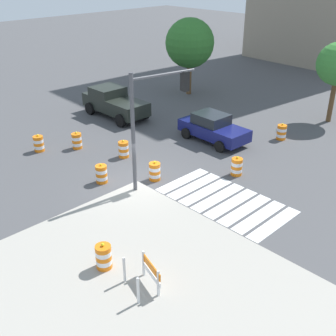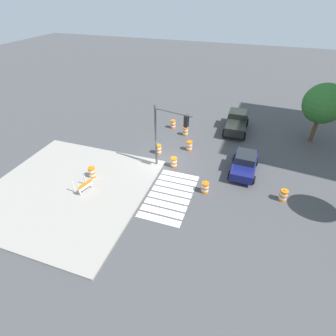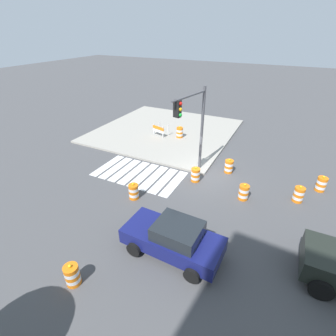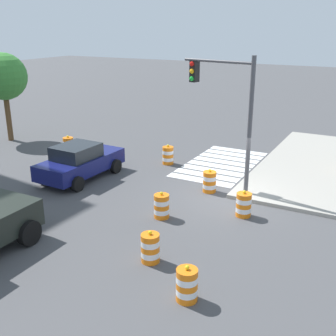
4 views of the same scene
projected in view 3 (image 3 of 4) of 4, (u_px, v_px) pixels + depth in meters
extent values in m
plane|color=#474749|center=(204.00, 175.00, 16.65)|extent=(120.00, 120.00, 0.00)
cube|color=#9E998E|center=(165.00, 130.00, 23.62)|extent=(12.00, 12.00, 0.15)
cube|color=silver|center=(174.00, 183.00, 15.79)|extent=(0.60, 3.20, 0.02)
cube|color=silver|center=(164.00, 181.00, 16.08)|extent=(0.60, 3.20, 0.02)
cube|color=silver|center=(153.00, 178.00, 16.37)|extent=(0.60, 3.20, 0.02)
cube|color=silver|center=(144.00, 175.00, 16.66)|extent=(0.60, 3.20, 0.02)
cube|color=silver|center=(134.00, 173.00, 16.95)|extent=(0.60, 3.20, 0.02)
cube|color=silver|center=(125.00, 170.00, 17.25)|extent=(0.60, 3.20, 0.02)
cube|color=silver|center=(116.00, 168.00, 17.54)|extent=(0.60, 3.20, 0.02)
cube|color=silver|center=(108.00, 165.00, 17.83)|extent=(0.60, 3.20, 0.02)
cube|color=navy|center=(172.00, 240.00, 10.71)|extent=(4.36, 1.98, 0.70)
cube|color=#1E2328|center=(178.00, 231.00, 10.29)|extent=(1.95, 1.66, 0.60)
cylinder|color=black|center=(134.00, 249.00, 10.72)|extent=(0.67, 0.26, 0.66)
cylinder|color=black|center=(157.00, 223.00, 12.17)|extent=(0.67, 0.26, 0.66)
cylinder|color=black|center=(192.00, 275.00, 9.60)|extent=(0.67, 0.26, 0.66)
cylinder|color=black|center=(209.00, 243.00, 11.05)|extent=(0.67, 0.26, 0.66)
cylinder|color=black|center=(319.00, 250.00, 10.58)|extent=(0.84, 0.30, 0.84)
cylinder|color=black|center=(321.00, 289.00, 8.99)|extent=(0.84, 0.30, 0.84)
cylinder|color=orange|center=(228.00, 171.00, 16.99)|extent=(0.56, 0.56, 0.18)
cylinder|color=white|center=(228.00, 169.00, 16.90)|extent=(0.56, 0.56, 0.18)
cylinder|color=orange|center=(229.00, 166.00, 16.81)|extent=(0.56, 0.56, 0.18)
cylinder|color=white|center=(229.00, 164.00, 16.72)|extent=(0.56, 0.56, 0.18)
cylinder|color=orange|center=(229.00, 162.00, 16.63)|extent=(0.56, 0.56, 0.18)
sphere|color=yellow|center=(230.00, 160.00, 16.56)|extent=(0.12, 0.12, 0.12)
cylinder|color=orange|center=(243.00, 197.00, 14.36)|extent=(0.56, 0.56, 0.18)
cylinder|color=white|center=(243.00, 195.00, 14.27)|extent=(0.56, 0.56, 0.18)
cylinder|color=orange|center=(244.00, 192.00, 14.19)|extent=(0.56, 0.56, 0.18)
cylinder|color=white|center=(244.00, 190.00, 14.10)|extent=(0.56, 0.56, 0.18)
cylinder|color=orange|center=(245.00, 187.00, 14.01)|extent=(0.56, 0.56, 0.18)
sphere|color=yellow|center=(245.00, 185.00, 13.93)|extent=(0.12, 0.12, 0.12)
cylinder|color=orange|center=(297.00, 200.00, 14.18)|extent=(0.56, 0.56, 0.18)
cylinder|color=white|center=(298.00, 197.00, 14.09)|extent=(0.56, 0.56, 0.18)
cylinder|color=orange|center=(299.00, 194.00, 14.00)|extent=(0.56, 0.56, 0.18)
cylinder|color=white|center=(299.00, 192.00, 13.91)|extent=(0.56, 0.56, 0.18)
cylinder|color=orange|center=(300.00, 189.00, 13.82)|extent=(0.56, 0.56, 0.18)
sphere|color=yellow|center=(301.00, 187.00, 13.75)|extent=(0.12, 0.12, 0.12)
cylinder|color=orange|center=(195.00, 180.00, 16.03)|extent=(0.56, 0.56, 0.18)
cylinder|color=white|center=(195.00, 177.00, 15.94)|extent=(0.56, 0.56, 0.18)
cylinder|color=orange|center=(195.00, 175.00, 15.86)|extent=(0.56, 0.56, 0.18)
cylinder|color=white|center=(196.00, 172.00, 15.77)|extent=(0.56, 0.56, 0.18)
cylinder|color=orange|center=(196.00, 170.00, 15.68)|extent=(0.56, 0.56, 0.18)
sphere|color=yellow|center=(196.00, 168.00, 15.60)|extent=(0.12, 0.12, 0.12)
cylinder|color=orange|center=(74.00, 281.00, 9.65)|extent=(0.56, 0.56, 0.18)
cylinder|color=white|center=(73.00, 278.00, 9.56)|extent=(0.56, 0.56, 0.18)
cylinder|color=orange|center=(72.00, 275.00, 9.47)|extent=(0.56, 0.56, 0.18)
cylinder|color=white|center=(71.00, 272.00, 9.38)|extent=(0.56, 0.56, 0.18)
cylinder|color=orange|center=(70.00, 269.00, 9.29)|extent=(0.56, 0.56, 0.18)
sphere|color=yellow|center=(70.00, 266.00, 9.22)|extent=(0.12, 0.12, 0.12)
cylinder|color=orange|center=(134.00, 197.00, 14.42)|extent=(0.56, 0.56, 0.18)
cylinder|color=white|center=(134.00, 194.00, 14.34)|extent=(0.56, 0.56, 0.18)
cylinder|color=orange|center=(134.00, 192.00, 14.25)|extent=(0.56, 0.56, 0.18)
cylinder|color=white|center=(133.00, 189.00, 14.16)|extent=(0.56, 0.56, 0.18)
cylinder|color=orange|center=(133.00, 186.00, 14.07)|extent=(0.56, 0.56, 0.18)
sphere|color=yellow|center=(133.00, 184.00, 13.99)|extent=(0.12, 0.12, 0.12)
cylinder|color=orange|center=(319.00, 189.00, 15.10)|extent=(0.56, 0.56, 0.18)
cylinder|color=white|center=(320.00, 187.00, 15.01)|extent=(0.56, 0.56, 0.18)
cylinder|color=orange|center=(321.00, 184.00, 14.92)|extent=(0.56, 0.56, 0.18)
cylinder|color=white|center=(322.00, 182.00, 14.83)|extent=(0.56, 0.56, 0.18)
cylinder|color=orange|center=(323.00, 179.00, 14.74)|extent=(0.56, 0.56, 0.18)
sphere|color=yellow|center=(324.00, 177.00, 14.67)|extent=(0.12, 0.12, 0.12)
cylinder|color=orange|center=(180.00, 136.00, 21.95)|extent=(0.56, 0.56, 0.18)
cylinder|color=white|center=(180.00, 134.00, 21.86)|extent=(0.56, 0.56, 0.18)
cylinder|color=orange|center=(180.00, 132.00, 21.78)|extent=(0.56, 0.56, 0.18)
cylinder|color=white|center=(180.00, 130.00, 21.69)|extent=(0.56, 0.56, 0.18)
cylinder|color=orange|center=(180.00, 128.00, 21.60)|extent=(0.56, 0.56, 0.18)
sphere|color=yellow|center=(180.00, 127.00, 21.52)|extent=(0.12, 0.12, 0.12)
cube|color=silver|center=(163.00, 132.00, 21.68)|extent=(0.09, 0.09, 1.00)
cube|color=silver|center=(168.00, 130.00, 22.13)|extent=(0.09, 0.09, 1.00)
cube|color=silver|center=(154.00, 129.00, 22.33)|extent=(0.09, 0.09, 1.00)
cube|color=silver|center=(160.00, 127.00, 22.78)|extent=(0.09, 0.09, 1.00)
cube|color=orange|center=(158.00, 128.00, 21.87)|extent=(1.26, 0.40, 0.28)
cube|color=white|center=(158.00, 131.00, 22.02)|extent=(1.26, 0.40, 0.20)
cylinder|color=#4C4C51|center=(202.00, 130.00, 15.92)|extent=(0.18, 0.18, 5.50)
cylinder|color=#4C4C51|center=(190.00, 96.00, 13.61)|extent=(0.74, 3.16, 0.12)
cube|color=black|center=(177.00, 109.00, 13.06)|extent=(0.41, 0.34, 0.90)
sphere|color=red|center=(180.00, 104.00, 12.81)|extent=(0.20, 0.20, 0.20)
sphere|color=#F2A514|center=(180.00, 109.00, 12.96)|extent=(0.20, 0.20, 0.20)
sphere|color=green|center=(180.00, 115.00, 13.11)|extent=(0.20, 0.20, 0.20)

